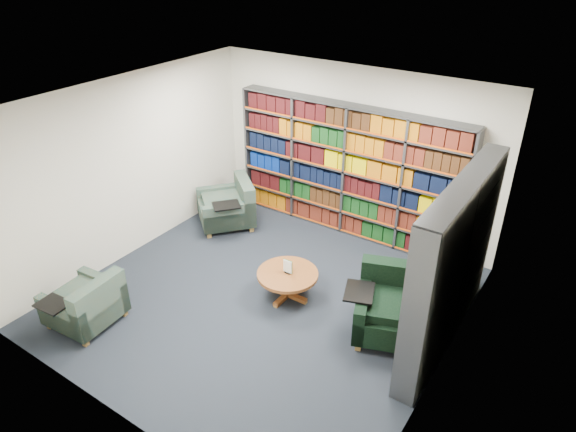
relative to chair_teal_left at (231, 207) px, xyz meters
The scene contains 7 objects.
room_shell 2.48m from the chair_teal_left, 38.75° to the right, with size 5.02×5.02×2.82m.
bookshelf_back 2.12m from the chair_teal_left, 28.46° to the left, with size 4.00×0.28×2.20m.
bookshelf_right 4.23m from the chair_teal_left, 11.05° to the right, with size 0.28×2.50×2.20m.
chair_teal_left is the anchor object (origin of this frame).
chair_green_right 3.65m from the chair_teal_left, 15.90° to the right, with size 1.25×1.21×0.86m.
chair_teal_front 3.11m from the chair_teal_left, 87.05° to the right, with size 0.87×0.99×0.74m.
coffee_table 2.32m from the chair_teal_left, 30.75° to the right, with size 0.86×0.86×0.60m.
Camera 1 is at (3.50, -4.65, 4.54)m, focal length 32.00 mm.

